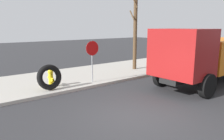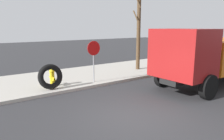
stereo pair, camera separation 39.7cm
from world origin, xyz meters
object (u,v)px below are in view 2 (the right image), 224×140
(fire_hydrant, at_px, (52,77))
(stop_sign, at_px, (94,54))
(loose_tire, at_px, (50,77))
(dump_truck_orange, at_px, (210,56))
(bare_tree, at_px, (139,26))

(fire_hydrant, xyz_separation_m, stop_sign, (2.12, -0.54, 1.07))
(loose_tire, height_order, dump_truck_orange, dump_truck_orange)
(fire_hydrant, xyz_separation_m, bare_tree, (6.53, 0.75, 2.52))
(loose_tire, bearing_deg, stop_sign, -0.97)
(loose_tire, relative_size, bare_tree, 0.21)
(loose_tire, distance_m, bare_tree, 7.32)
(stop_sign, distance_m, dump_truck_orange, 6.07)
(loose_tire, height_order, bare_tree, bare_tree)
(fire_hydrant, distance_m, bare_tree, 7.04)
(dump_truck_orange, height_order, bare_tree, bare_tree)
(fire_hydrant, bearing_deg, dump_truck_orange, -31.54)
(loose_tire, xyz_separation_m, dump_truck_orange, (7.19, -3.75, 0.85))
(dump_truck_orange, distance_m, bare_tree, 5.24)
(fire_hydrant, relative_size, loose_tire, 0.73)
(loose_tire, bearing_deg, fire_hydrant, 60.95)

